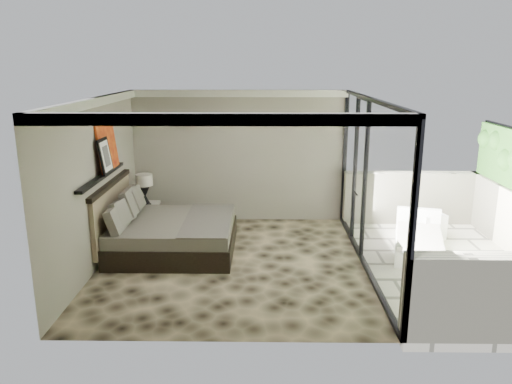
{
  "coord_description": "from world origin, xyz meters",
  "views": [
    {
      "loc": [
        0.52,
        -7.98,
        3.33
      ],
      "look_at": [
        0.39,
        0.4,
        1.16
      ],
      "focal_mm": 35.0,
      "sensor_mm": 36.0,
      "label": 1
    }
  ],
  "objects_px": {
    "nightstand": "(145,215)",
    "lounger": "(419,242)",
    "bed": "(168,232)",
    "ottoman": "(429,225)",
    "table_lamp": "(145,185)"
  },
  "relations": [
    {
      "from": "bed",
      "to": "lounger",
      "type": "xyz_separation_m",
      "value": [
        4.55,
        -0.01,
        -0.16
      ]
    },
    {
      "from": "ottoman",
      "to": "lounger",
      "type": "distance_m",
      "value": 0.96
    },
    {
      "from": "nightstand",
      "to": "ottoman",
      "type": "relative_size",
      "value": 1.15
    },
    {
      "from": "ottoman",
      "to": "bed",
      "type": "bearing_deg",
      "value": -170.58
    },
    {
      "from": "nightstand",
      "to": "ottoman",
      "type": "bearing_deg",
      "value": -15.99
    },
    {
      "from": "nightstand",
      "to": "lounger",
      "type": "bearing_deg",
      "value": -25.29
    },
    {
      "from": "nightstand",
      "to": "table_lamp",
      "type": "height_order",
      "value": "table_lamp"
    },
    {
      "from": "table_lamp",
      "to": "nightstand",
      "type": "bearing_deg",
      "value": 178.51
    },
    {
      "from": "nightstand",
      "to": "lounger",
      "type": "relative_size",
      "value": 0.31
    },
    {
      "from": "table_lamp",
      "to": "lounger",
      "type": "bearing_deg",
      "value": -14.3
    },
    {
      "from": "ottoman",
      "to": "lounger",
      "type": "height_order",
      "value": "lounger"
    },
    {
      "from": "nightstand",
      "to": "lounger",
      "type": "xyz_separation_m",
      "value": [
        5.28,
        -1.34,
        -0.08
      ]
    },
    {
      "from": "table_lamp",
      "to": "lounger",
      "type": "height_order",
      "value": "table_lamp"
    },
    {
      "from": "table_lamp",
      "to": "lounger",
      "type": "xyz_separation_m",
      "value": [
        5.25,
        -1.34,
        -0.72
      ]
    },
    {
      "from": "lounger",
      "to": "table_lamp",
      "type": "bearing_deg",
      "value": -179.3
    }
  ]
}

